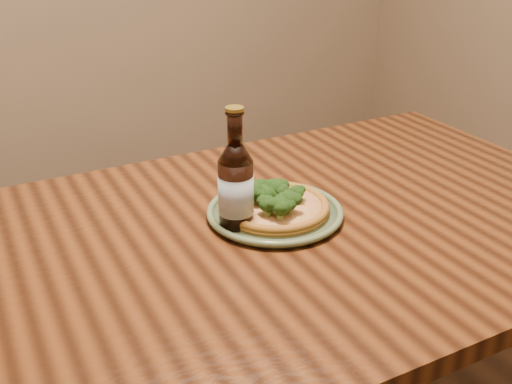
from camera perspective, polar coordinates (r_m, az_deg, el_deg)
name	(u,v)px	position (r m, az deg, el deg)	size (l,w,h in m)	color
table	(255,271)	(1.24, -0.07, -7.52)	(1.60, 0.90, 0.75)	#4B2710
plate	(275,212)	(1.24, 1.80, -1.94)	(0.28, 0.28, 0.02)	#536646
pizza	(275,205)	(1.23, 1.78, -1.21)	(0.23, 0.23, 0.07)	#8C5D1F
beer_bottle	(236,187)	(1.15, -1.94, 0.50)	(0.07, 0.07, 0.25)	black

